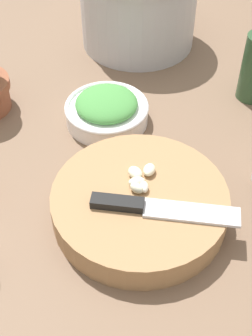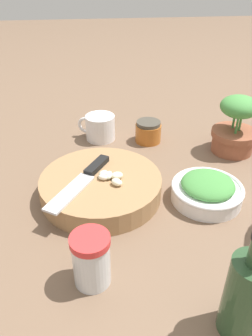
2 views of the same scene
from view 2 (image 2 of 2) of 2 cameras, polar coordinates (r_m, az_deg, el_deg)
ground_plane at (r=0.74m, az=4.78°, el=-4.47°), size 5.00×5.00×0.00m
cutting_board at (r=0.72m, az=-4.38°, el=-3.21°), size 0.27×0.27×0.05m
chef_knife at (r=0.70m, az=-7.38°, el=-1.86°), size 0.19×0.14×0.01m
garlic_cloves at (r=0.70m, az=-2.57°, el=-1.53°), size 0.06×0.06×0.02m
herb_bowl at (r=0.73m, az=13.94°, el=-3.72°), size 0.16×0.16×0.06m
spice_jar at (r=0.54m, az=-6.06°, el=-15.55°), size 0.06×0.06×0.10m
coffee_mug at (r=0.95m, az=-4.59°, el=7.07°), size 0.08×0.11×0.07m
honey_jar at (r=0.94m, az=3.89°, el=6.33°), size 0.07×0.07×0.06m
oil_bottle at (r=0.49m, az=20.26°, el=-19.95°), size 0.06×0.06×0.18m
potted_herb at (r=0.92m, az=18.51°, el=6.64°), size 0.12×0.12×0.16m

